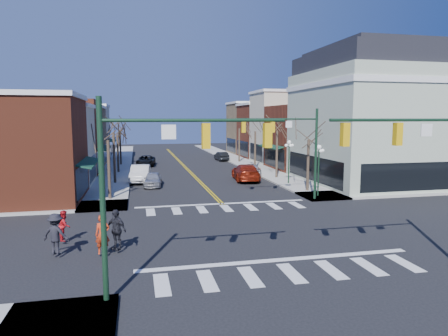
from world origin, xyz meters
TOP-DOWN VIEW (x-y plane):
  - ground at (0.00, 0.00)m, footprint 160.00×160.00m
  - sidewalk_left at (-8.75, 20.00)m, footprint 3.50×70.00m
  - sidewalk_right at (8.75, 20.00)m, footprint 3.50×70.00m
  - bldg_left_brick_a at (-15.50, 11.75)m, footprint 10.00×8.50m
  - bldg_left_stucco_a at (-15.50, 19.50)m, footprint 10.00×7.00m
  - bldg_left_brick_b at (-15.50, 27.50)m, footprint 10.00×9.00m
  - bldg_left_tan at (-15.50, 35.75)m, footprint 10.00×7.50m
  - bldg_left_stucco_b at (-15.50, 43.50)m, footprint 10.00×8.00m
  - bldg_right_brick_a at (15.50, 25.75)m, footprint 10.00×8.50m
  - bldg_right_stucco at (15.50, 33.50)m, footprint 10.00×7.00m
  - bldg_right_brick_b at (15.50, 41.00)m, footprint 10.00×8.00m
  - bldg_right_tan at (15.50, 49.00)m, footprint 10.00×8.00m
  - victorian_corner at (16.50, 14.50)m, footprint 12.25×14.25m
  - traffic_mast_near_left at (-5.55, -7.40)m, footprint 6.60×0.28m
  - traffic_mast_near_right at (5.55, -7.40)m, footprint 6.60×0.28m
  - traffic_mast_far_right at (5.55, 7.40)m, footprint 6.60×0.28m
  - lamppost_corner at (8.20, 8.50)m, footprint 0.36×0.36m
  - lamppost_midblock at (8.20, 15.00)m, footprint 0.36×0.36m
  - tree_left_a at (-8.40, 11.00)m, footprint 0.24×0.24m
  - tree_left_b at (-8.40, 19.00)m, footprint 0.24×0.24m
  - tree_left_c at (-8.40, 27.00)m, footprint 0.24×0.24m
  - tree_left_d at (-8.40, 35.00)m, footprint 0.24×0.24m
  - tree_right_a at (8.40, 11.00)m, footprint 0.24×0.24m
  - tree_right_b at (8.40, 19.00)m, footprint 0.24×0.24m
  - tree_right_c at (8.40, 27.00)m, footprint 0.24×0.24m
  - tree_right_d at (8.40, 35.00)m, footprint 0.24×0.24m
  - car_left_near at (-4.80, 16.81)m, footprint 2.02×4.15m
  - car_left_mid at (-5.94, 19.85)m, footprint 2.28×5.34m
  - car_left_far at (-5.05, 33.61)m, footprint 2.84×5.24m
  - car_right_near at (4.80, 18.43)m, footprint 3.08×6.16m
  - car_right_mid at (6.40, 21.86)m, footprint 1.91×4.21m
  - car_right_far at (6.40, 38.06)m, footprint 1.66×4.15m
  - pedestrian_red_a at (-7.89, -2.37)m, footprint 0.71×0.50m
  - pedestrian_red_b at (-10.00, 0.18)m, footprint 0.61×0.78m
  - pedestrian_dark_a at (-7.30, -1.90)m, footprint 1.20×1.12m
  - pedestrian_dark_b at (-10.00, -2.06)m, footprint 1.44×1.14m

SIDE VIEW (x-z plane):
  - ground at x=0.00m, z-range 0.00..0.00m
  - sidewalk_left at x=-8.75m, z-range 0.00..0.15m
  - sidewalk_right at x=8.75m, z-range 0.00..0.15m
  - car_right_far at x=6.40m, z-range 0.00..1.34m
  - car_left_near at x=-4.80m, z-range 0.00..1.36m
  - car_left_far at x=-5.05m, z-range 0.00..1.40m
  - car_right_mid at x=6.40m, z-range 0.00..1.40m
  - car_left_mid at x=-5.94m, z-range 0.00..1.71m
  - car_right_near at x=4.80m, z-range 0.00..1.72m
  - pedestrian_red_b at x=-10.00m, z-range 0.15..1.74m
  - pedestrian_red_a at x=-7.89m, z-range 0.15..1.99m
  - pedestrian_dark_b at x=-10.00m, z-range 0.15..2.10m
  - pedestrian_dark_a at x=-7.30m, z-range 0.15..2.13m
  - tree_left_c at x=-8.40m, z-range 0.00..4.55m
  - tree_right_a at x=8.40m, z-range 0.00..4.62m
  - tree_left_a at x=-8.40m, z-range 0.00..4.76m
  - tree_right_c at x=8.40m, z-range 0.00..4.83m
  - tree_left_d at x=-8.40m, z-range 0.00..4.90m
  - tree_right_d at x=8.40m, z-range 0.00..4.97m
  - tree_left_b at x=-8.40m, z-range 0.00..5.04m
  - tree_right_b at x=8.40m, z-range 0.00..5.18m
  - lamppost_corner at x=8.20m, z-range 0.80..5.13m
  - lamppost_midblock at x=8.20m, z-range 0.80..5.13m
  - bldg_left_stucco_a at x=-15.50m, z-range 0.00..7.50m
  - bldg_left_tan at x=-15.50m, z-range 0.00..7.80m
  - bldg_left_brick_a at x=-15.50m, z-range 0.00..8.00m
  - bldg_right_brick_a at x=15.50m, z-range 0.00..8.00m
  - bldg_left_stucco_b at x=-15.50m, z-range 0.00..8.20m
  - bldg_left_brick_b at x=-15.50m, z-range 0.00..8.50m
  - bldg_right_brick_b at x=15.50m, z-range 0.00..8.50m
  - bldg_right_tan at x=15.50m, z-range 0.00..9.00m
  - traffic_mast_near_left at x=-5.55m, z-range 1.11..8.31m
  - traffic_mast_near_right at x=5.55m, z-range 1.11..8.31m
  - traffic_mast_far_right at x=5.55m, z-range 1.11..8.31m
  - bldg_right_stucco at x=15.50m, z-range 0.00..10.00m
  - victorian_corner at x=16.50m, z-range 0.01..13.31m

